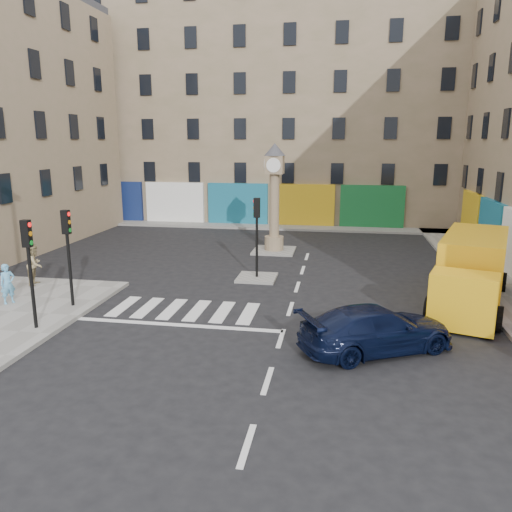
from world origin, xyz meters
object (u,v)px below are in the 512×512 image
(traffic_light_left_far, at_px, (68,243))
(traffic_light_island, at_px, (257,225))
(clock_pillar, at_px, (274,191))
(yellow_van, at_px, (472,271))
(traffic_light_left_near, at_px, (29,257))
(pedestrian_tan, at_px, (35,264))
(navy_sedan, at_px, (376,329))
(pedestrian_blue, at_px, (8,284))

(traffic_light_left_far, relative_size, traffic_light_island, 1.00)
(clock_pillar, bearing_deg, yellow_van, -41.97)
(traffic_light_island, distance_m, clock_pillar, 6.07)
(traffic_light_left_near, height_order, traffic_light_island, traffic_light_left_near)
(traffic_light_left_far, height_order, yellow_van, traffic_light_left_far)
(traffic_light_left_near, bearing_deg, clock_pillar, 65.45)
(traffic_light_left_far, xyz_separation_m, traffic_light_island, (6.30, 5.40, -0.03))
(traffic_light_left_near, bearing_deg, pedestrian_tan, 122.77)
(traffic_light_left_far, distance_m, traffic_light_island, 8.30)
(yellow_van, relative_size, pedestrian_tan, 4.27)
(traffic_light_left_near, height_order, yellow_van, traffic_light_left_near)
(traffic_light_left_far, xyz_separation_m, pedestrian_tan, (-3.08, 2.39, -1.57))
(traffic_light_island, xyz_separation_m, navy_sedan, (5.01, -7.46, -1.88))
(yellow_van, height_order, pedestrian_blue, yellow_van)
(traffic_light_island, xyz_separation_m, yellow_van, (8.98, -2.08, -1.25))
(pedestrian_blue, bearing_deg, pedestrian_tan, 43.55)
(traffic_light_left_far, height_order, traffic_light_island, traffic_light_left_far)
(yellow_van, distance_m, pedestrian_blue, 18.20)
(clock_pillar, xyz_separation_m, navy_sedan, (5.01, -13.45, -2.84))
(traffic_light_left_far, bearing_deg, yellow_van, 12.26)
(traffic_light_left_near, xyz_separation_m, pedestrian_tan, (-3.08, 4.79, -1.57))
(traffic_light_left_near, xyz_separation_m, yellow_van, (15.28, 5.72, -1.28))
(traffic_light_left_far, bearing_deg, traffic_light_island, 40.60)
(traffic_light_left_far, relative_size, clock_pillar, 0.61)
(traffic_light_left_near, xyz_separation_m, traffic_light_island, (6.30, 7.80, -0.03))
(traffic_light_left_near, bearing_deg, yellow_van, 20.53)
(traffic_light_left_far, bearing_deg, pedestrian_tan, 142.23)
(clock_pillar, xyz_separation_m, yellow_van, (8.98, -8.08, -2.21))
(traffic_light_left_near, relative_size, pedestrian_blue, 2.35)
(traffic_light_left_near, distance_m, clock_pillar, 15.19)
(traffic_light_island, height_order, clock_pillar, clock_pillar)
(clock_pillar, relative_size, yellow_van, 0.79)
(clock_pillar, distance_m, pedestrian_tan, 13.24)
(yellow_van, bearing_deg, pedestrian_tan, -159.57)
(traffic_light_left_near, xyz_separation_m, pedestrian_blue, (-2.57, 2.21, -1.68))
(clock_pillar, bearing_deg, traffic_light_left_far, -118.94)
(traffic_light_left_near, xyz_separation_m, traffic_light_left_far, (0.00, 2.40, 0.00))
(clock_pillar, height_order, pedestrian_blue, clock_pillar)
(traffic_light_left_far, bearing_deg, clock_pillar, 61.06)
(clock_pillar, height_order, navy_sedan, clock_pillar)
(navy_sedan, xyz_separation_m, yellow_van, (3.97, 5.38, 0.63))
(traffic_light_left_far, height_order, navy_sedan, traffic_light_left_far)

